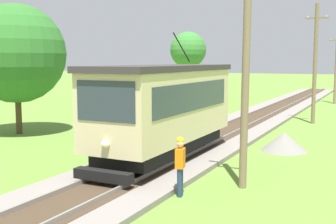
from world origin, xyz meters
TOP-DOWN VIEW (x-y plane):
  - red_tram at (0.00, 14.48)m, footprint 2.60×8.54m
  - utility_pole_near_tram at (3.72, 12.70)m, footprint 1.40×0.45m
  - utility_pole_mid at (3.72, 28.21)m, footprint 1.40×0.24m
  - utility_pole_far at (3.72, 42.40)m, footprint 1.40×0.52m
  - gravel_pile at (3.76, 18.85)m, footprint 2.04×2.04m
  - second_worker at (2.31, 10.93)m, footprint 0.32×0.42m
  - tree_left_near at (-10.20, 17.05)m, footprint 5.33×5.33m
  - tree_right_near at (-11.25, 42.63)m, footprint 3.88×3.88m

SIDE VIEW (x-z plane):
  - gravel_pile at x=3.76m, z-range 0.00..0.83m
  - second_worker at x=2.31m, z-range 0.09..1.88m
  - red_tram at x=0.00m, z-range -0.20..4.59m
  - utility_pole_far at x=3.72m, z-range 0.10..6.71m
  - utility_pole_mid at x=3.72m, z-range 0.10..7.61m
  - utility_pole_near_tram at x=3.72m, z-range 0.10..7.62m
  - tree_left_near at x=-10.20m, z-range 0.84..7.87m
  - tree_right_near at x=-11.25m, z-range 1.56..8.61m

